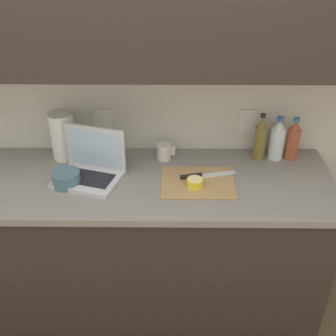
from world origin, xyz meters
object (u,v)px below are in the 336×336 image
object	(u,v)px
bottle_water_clear	(293,140)
bowl_white	(66,178)
laptop	(91,166)
bottle_oil_tall	(277,140)
paper_towel_roll	(63,136)
cutting_board	(198,182)
knife	(198,175)
lemon_half_cut	(195,183)
bottle_green_soda	(260,138)
measuring_cup	(164,152)

from	to	relation	value
bottle_water_clear	bowl_white	size ratio (longest dim) A/B	1.75
laptop	bottle_oil_tall	xyz separation A→B (m)	(0.96, 0.20, 0.05)
laptop	paper_towel_roll	size ratio (longest dim) A/B	1.44
bowl_white	paper_towel_roll	size ratio (longest dim) A/B	0.53
laptop	cutting_board	distance (m)	0.54
knife	lemon_half_cut	bearing A→B (deg)	-117.53
bottle_green_soda	laptop	bearing A→B (deg)	-167.35
laptop	bottle_green_soda	world-z (taller)	bottle_green_soda
measuring_cup	laptop	bearing A→B (deg)	-153.40
bottle_water_clear	bowl_white	bearing A→B (deg)	-166.73
bottle_oil_tall	bottle_water_clear	distance (m)	0.08
bottle_oil_tall	bowl_white	distance (m)	1.10
lemon_half_cut	bottle_oil_tall	size ratio (longest dim) A/B	0.33
cutting_board	laptop	bearing A→B (deg)	174.29
bottle_green_soda	paper_towel_roll	xyz separation A→B (m)	(-1.04, -0.00, 0.01)
bowl_white	bottle_water_clear	bearing A→B (deg)	13.27
laptop	bottle_water_clear	xyz separation A→B (m)	(1.04, 0.20, 0.05)
bottle_green_soda	paper_towel_roll	world-z (taller)	bottle_green_soda
cutting_board	paper_towel_roll	distance (m)	0.75
measuring_cup	paper_towel_roll	bearing A→B (deg)	178.95
bottle_water_clear	knife	bearing A→B (deg)	-157.92
cutting_board	bottle_water_clear	bearing A→B (deg)	25.88
knife	lemon_half_cut	xyz separation A→B (m)	(-0.02, -0.08, 0.01)
lemon_half_cut	bottle_oil_tall	xyz separation A→B (m)	(0.44, 0.29, 0.08)
bottle_water_clear	measuring_cup	bearing A→B (deg)	-178.87
bottle_water_clear	bottle_oil_tall	bearing A→B (deg)	-180.00
bottle_green_soda	bowl_white	world-z (taller)	bottle_green_soda
laptop	bottle_water_clear	bearing A→B (deg)	27.51
lemon_half_cut	paper_towel_roll	xyz separation A→B (m)	(-0.69, 0.28, 0.10)
measuring_cup	knife	bearing A→B (deg)	-47.89
cutting_board	bowl_white	size ratio (longest dim) A/B	2.64
bottle_green_soda	measuring_cup	world-z (taller)	bottle_green_soda
laptop	knife	bearing A→B (deg)	15.78
laptop	bottle_oil_tall	world-z (taller)	laptop
bottle_oil_tall	paper_towel_roll	xyz separation A→B (m)	(-1.13, -0.00, 0.02)
cutting_board	lemon_half_cut	distance (m)	0.05
laptop	knife	world-z (taller)	laptop
knife	lemon_half_cut	distance (m)	0.09
bowl_white	cutting_board	bearing A→B (deg)	2.07
laptop	measuring_cup	bearing A→B (deg)	43.53
knife	bottle_water_clear	size ratio (longest dim) A/B	1.21
cutting_board	bowl_white	distance (m)	0.64
bottle_water_clear	lemon_half_cut	bearing A→B (deg)	-151.44
cutting_board	lemon_half_cut	size ratio (longest dim) A/B	4.54
cutting_board	bottle_oil_tall	world-z (taller)	bottle_oil_tall
lemon_half_cut	bottle_oil_tall	distance (m)	0.54
paper_towel_roll	bottle_oil_tall	bearing A→B (deg)	0.19
bottle_oil_tall	bottle_green_soda	bearing A→B (deg)	180.00
knife	paper_towel_roll	distance (m)	0.74
laptop	lemon_half_cut	bearing A→B (deg)	6.76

